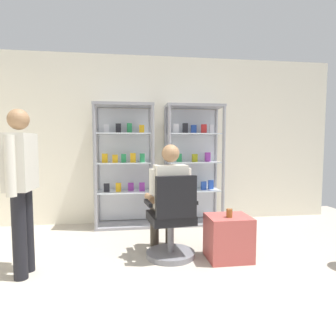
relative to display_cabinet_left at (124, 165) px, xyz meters
name	(u,v)px	position (x,y,z in m)	size (l,w,h in m)	color
ground_plane	(204,333)	(0.55, -2.76, -0.97)	(7.20, 7.20, 0.00)	#B2A899
back_wall	(158,140)	(0.55, 0.24, 0.38)	(6.00, 0.10, 2.70)	silver
display_cabinet_left	(124,165)	(0.00, 0.00, 0.00)	(0.90, 0.45, 1.90)	gray
display_cabinet_right	(193,164)	(1.10, 0.00, 0.00)	(0.90, 0.45, 1.90)	gray
office_chair	(172,224)	(0.53, -1.44, -0.57)	(0.59, 0.56, 0.96)	slate
seated_shopkeeper	(168,194)	(0.51, -1.28, -0.25)	(0.52, 0.59, 1.29)	#3F382D
storage_crate	(228,237)	(1.15, -1.54, -0.72)	(0.47, 0.42, 0.49)	#B24C47
tea_glass	(229,213)	(1.14, -1.60, -0.43)	(0.07, 0.07, 0.09)	brown
standing_customer	(21,182)	(-0.98, -1.64, -0.03)	(0.24, 0.52, 1.63)	black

